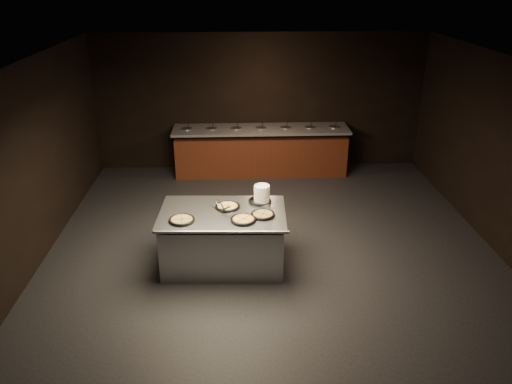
% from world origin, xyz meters
% --- Properties ---
extents(room, '(7.02, 8.02, 2.92)m').
position_xyz_m(room, '(0.00, 0.00, 1.45)').
color(room, black).
rests_on(room, ground).
extents(salad_bar, '(3.70, 0.83, 1.18)m').
position_xyz_m(salad_bar, '(0.00, 3.56, 0.44)').
color(salad_bar, '#5F2016').
rests_on(salad_bar, ground).
extents(serving_counter, '(1.86, 1.24, 0.87)m').
position_xyz_m(serving_counter, '(-0.75, -0.10, 0.41)').
color(serving_counter, silver).
rests_on(serving_counter, ground).
extents(plate_stack, '(0.23, 0.23, 0.28)m').
position_xyz_m(plate_stack, '(-0.17, 0.18, 1.00)').
color(plate_stack, white).
rests_on(plate_stack, serving_counter).
extents(pan_veggie_whole, '(0.36, 0.36, 0.04)m').
position_xyz_m(pan_veggie_whole, '(-1.30, -0.35, 0.88)').
color(pan_veggie_whole, black).
rests_on(pan_veggie_whole, serving_counter).
extents(pan_cheese_whole, '(0.36, 0.36, 0.04)m').
position_xyz_m(pan_cheese_whole, '(-0.68, 0.05, 0.88)').
color(pan_cheese_whole, black).
rests_on(pan_cheese_whole, serving_counter).
extents(pan_cheese_slices_a, '(0.34, 0.34, 0.04)m').
position_xyz_m(pan_cheese_slices_a, '(-0.19, 0.23, 0.88)').
color(pan_cheese_slices_a, black).
rests_on(pan_cheese_slices_a, serving_counter).
extents(pan_cheese_slices_b, '(0.36, 0.36, 0.04)m').
position_xyz_m(pan_cheese_slices_b, '(-0.45, -0.38, 0.88)').
color(pan_cheese_slices_b, black).
rests_on(pan_cheese_slices_b, serving_counter).
extents(pan_veggie_slices, '(0.34, 0.34, 0.04)m').
position_xyz_m(pan_veggie_slices, '(-0.17, -0.24, 0.88)').
color(pan_veggie_slices, black).
rests_on(pan_veggie_slices, serving_counter).
extents(server_left, '(0.22, 0.28, 0.16)m').
position_xyz_m(server_left, '(-0.79, -0.01, 0.94)').
color(server_left, silver).
rests_on(server_left, serving_counter).
extents(server_right, '(0.27, 0.28, 0.17)m').
position_xyz_m(server_right, '(-0.66, -0.23, 0.94)').
color(server_right, silver).
rests_on(server_right, serving_counter).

